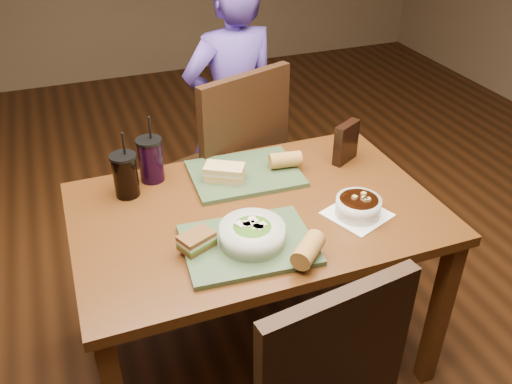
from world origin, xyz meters
TOP-DOWN VIEW (x-y plane):
  - ground at (0.00, 0.00)m, footprint 6.00×6.00m
  - dining_table at (0.00, 0.00)m, footprint 1.30×0.85m
  - chair_far at (0.13, 0.59)m, footprint 0.59×0.60m
  - diner at (0.22, 0.92)m, footprint 0.55×0.40m
  - tray_near at (-0.10, -0.20)m, footprint 0.44×0.35m
  - tray_far at (0.04, 0.23)m, footprint 0.43×0.34m
  - salad_bowl at (-0.09, -0.20)m, footprint 0.21×0.21m
  - soup_bowl at (0.32, -0.16)m, footprint 0.25×0.25m
  - sandwich_near at (-0.26, -0.16)m, footprint 0.13×0.11m
  - sandwich_far at (-0.05, 0.20)m, footprint 0.17×0.15m
  - baguette_near at (0.05, -0.34)m, footprint 0.14×0.14m
  - baguette_far at (0.20, 0.21)m, footprint 0.13×0.08m
  - cup_cola at (-0.42, 0.25)m, footprint 0.10×0.10m
  - cup_berry at (-0.31, 0.33)m, footprint 0.10×0.10m
  - chip_bag at (0.47, 0.20)m, footprint 0.13×0.10m

SIDE VIEW (x-z plane):
  - ground at x=0.00m, z-range 0.00..0.00m
  - chair_far at x=0.13m, z-range 0.06..1.13m
  - dining_table at x=0.00m, z-range 0.28..1.03m
  - diner at x=0.22m, z-range 0.00..1.41m
  - tray_near at x=-0.10m, z-range 0.75..0.77m
  - tray_far at x=0.04m, z-range 0.75..0.77m
  - soup_bowl at x=0.32m, z-range 0.75..0.83m
  - sandwich_near at x=-0.26m, z-range 0.77..0.82m
  - sandwich_far at x=-0.05m, z-range 0.77..0.83m
  - baguette_far at x=0.20m, z-range 0.77..0.83m
  - baguette_near at x=0.05m, z-range 0.77..0.83m
  - salad_bowl at x=-0.09m, z-range 0.77..0.84m
  - chip_bag at x=0.47m, z-range 0.75..0.92m
  - cup_cola at x=-0.42m, z-range 0.71..0.97m
  - cup_berry at x=-0.31m, z-range 0.70..0.97m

